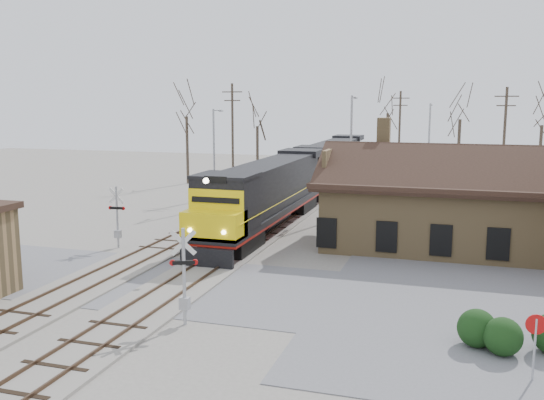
# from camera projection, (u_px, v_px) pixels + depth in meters

# --- Properties ---
(ground) EXTENTS (140.00, 140.00, 0.00)m
(ground) POSITION_uv_depth(u_px,v_px,m) (183.00, 285.00, 29.92)
(ground) COLOR gray
(ground) RESTS_ON ground
(road) EXTENTS (60.00, 9.00, 0.03)m
(road) POSITION_uv_depth(u_px,v_px,m) (183.00, 284.00, 29.91)
(road) COLOR slate
(road) RESTS_ON ground
(track_main) EXTENTS (3.40, 90.00, 0.24)m
(track_main) POSITION_uv_depth(u_px,v_px,m) (273.00, 225.00, 44.04)
(track_main) COLOR gray
(track_main) RESTS_ON ground
(track_siding) EXTENTS (3.40, 90.00, 0.24)m
(track_siding) POSITION_uv_depth(u_px,v_px,m) (215.00, 221.00, 45.36)
(track_siding) COLOR gray
(track_siding) RESTS_ON ground
(depot) EXTENTS (15.20, 9.31, 7.90)m
(depot) POSITION_uv_depth(u_px,v_px,m) (444.00, 209.00, 37.33)
(depot) COLOR #9C7F51
(depot) RESTS_ON ground
(locomotive_lead) EXTENTS (3.29, 22.04, 4.90)m
(locomotive_lead) POSITION_uv_depth(u_px,v_px,m) (265.00, 194.00, 42.02)
(locomotive_lead) COLOR black
(locomotive_lead) RESTS_ON ground
(locomotive_trailing) EXTENTS (3.29, 22.04, 4.63)m
(locomotive_trailing) POSITION_uv_depth(u_px,v_px,m) (331.00, 163.00, 63.05)
(locomotive_trailing) COLOR black
(locomotive_trailing) RESTS_ON ground
(crossbuck_near) EXTENTS (1.08, 0.52, 4.00)m
(crossbuck_near) POSITION_uv_depth(u_px,v_px,m) (184.00, 280.00, 24.29)
(crossbuck_near) COLOR #A5A8AD
(crossbuck_near) RESTS_ON ground
(crossbuck_far) EXTENTS (1.10, 0.29, 3.84)m
(crossbuck_far) POSITION_uv_depth(u_px,v_px,m) (117.00, 219.00, 37.13)
(crossbuck_far) COLOR #A5A8AD
(crossbuck_far) RESTS_ON ground
(do_not_enter_sign) EXTENTS (0.67, 0.11, 2.26)m
(do_not_enter_sign) POSITION_uv_depth(u_px,v_px,m) (535.00, 335.00, 19.38)
(do_not_enter_sign) COLOR #A5A8AD
(do_not_enter_sign) RESTS_ON ground
(hedge_a) EXTENTS (1.43, 1.43, 1.43)m
(hedge_a) POSITION_uv_depth(u_px,v_px,m) (477.00, 328.00, 22.27)
(hedge_a) COLOR black
(hedge_a) RESTS_ON ground
(hedge_b) EXTENTS (1.39, 1.39, 1.39)m
(hedge_b) POSITION_uv_depth(u_px,v_px,m) (503.00, 337.00, 21.51)
(hedge_b) COLOR black
(hedge_b) RESTS_ON ground
(streetlight_a) EXTENTS (0.25, 2.04, 8.30)m
(streetlight_a) POSITION_uv_depth(u_px,v_px,m) (215.00, 152.00, 51.08)
(streetlight_a) COLOR #A5A8AD
(streetlight_a) RESTS_ON ground
(streetlight_b) EXTENTS (0.25, 2.04, 9.38)m
(streetlight_b) POSITION_uv_depth(u_px,v_px,m) (351.00, 149.00, 47.31)
(streetlight_b) COLOR #A5A8AD
(streetlight_b) RESTS_ON ground
(streetlight_c) EXTENTS (0.25, 2.04, 8.74)m
(streetlight_c) POSITION_uv_depth(u_px,v_px,m) (429.00, 143.00, 59.18)
(streetlight_c) COLOR #A5A8AD
(streetlight_c) RESTS_ON ground
(utility_pole_a) EXTENTS (2.00, 0.24, 10.60)m
(utility_pole_a) POSITION_uv_depth(u_px,v_px,m) (233.00, 137.00, 57.71)
(utility_pole_a) COLOR #382D23
(utility_pole_a) RESTS_ON ground
(utility_pole_b) EXTENTS (2.00, 0.24, 10.06)m
(utility_pole_b) POSITION_uv_depth(u_px,v_px,m) (399.00, 134.00, 68.71)
(utility_pole_b) COLOR #382D23
(utility_pole_b) RESTS_ON ground
(utility_pole_c) EXTENTS (2.00, 0.24, 10.16)m
(utility_pole_c) POSITION_uv_depth(u_px,v_px,m) (504.00, 143.00, 52.88)
(utility_pole_c) COLOR #382D23
(utility_pole_c) RESTS_ON ground
(tree_a) EXTENTS (4.88, 4.88, 11.95)m
(tree_a) POSITION_uv_depth(u_px,v_px,m) (186.00, 105.00, 65.13)
(tree_a) COLOR #382D23
(tree_a) RESTS_ON ground
(tree_b) EXTENTS (4.15, 4.15, 10.16)m
(tree_b) POSITION_uv_depth(u_px,v_px,m) (257.00, 117.00, 66.31)
(tree_b) COLOR #382D23
(tree_b) RESTS_ON ground
(tree_c) EXTENTS (5.01, 5.01, 12.28)m
(tree_c) POSITION_uv_depth(u_px,v_px,m) (388.00, 103.00, 71.45)
(tree_c) COLOR #382D23
(tree_c) RESTS_ON ground
(tree_d) EXTENTS (4.73, 4.73, 11.60)m
(tree_d) POSITION_uv_depth(u_px,v_px,m) (461.00, 108.00, 61.89)
(tree_d) COLOR #382D23
(tree_d) RESTS_ON ground
(tree_e) EXTENTS (4.36, 4.36, 10.68)m
(tree_e) POSITION_uv_depth(u_px,v_px,m) (543.00, 114.00, 61.24)
(tree_e) COLOR #382D23
(tree_e) RESTS_ON ground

